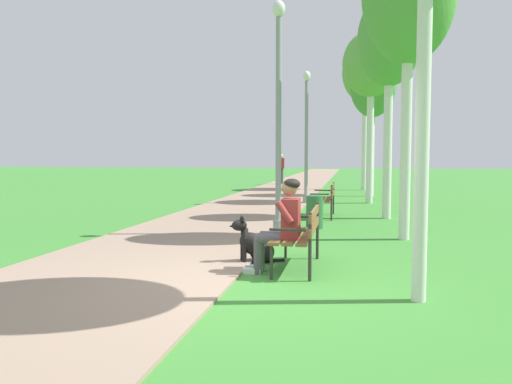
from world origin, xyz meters
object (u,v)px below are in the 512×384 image
Objects in this scene: person_seated_on_near_bench at (283,222)px; birch_tree_fifth at (373,84)px; litter_bin at (315,212)px; park_bench_near at (301,231)px; birch_tree_sixth at (365,73)px; birch_tree_third at (389,42)px; park_bench_mid at (325,197)px; pedestrian_distant at (281,169)px; birch_tree_fourth at (371,66)px; dog_black at (255,245)px; lamp_post_near at (278,116)px; lamp_post_mid at (306,136)px.

person_seated_on_near_bench is 0.22× the size of birch_tree_fifth.
litter_bin is (-1.52, -9.13, -3.94)m from birch_tree_fifth.
birch_tree_sixth reaches higher than park_bench_near.
birch_tree_sixth reaches higher than birch_tree_fifth.
person_seated_on_near_bench is 7.47m from birch_tree_third.
pedestrian_distant is at bearing 102.27° from park_bench_mid.
birch_tree_fifth is 3.72m from birch_tree_sixth.
birch_tree_fourth is at bearing -66.96° from pedestrian_distant.
dog_black is (-0.70, -5.78, -0.25)m from park_bench_mid.
person_seated_on_near_bench is at bearing -82.08° from pedestrian_distant.
person_seated_on_near_bench is 0.28× the size of lamp_post_near.
dog_black is 0.12× the size of birch_tree_sixth.
birch_tree_sixth is (1.19, 10.64, 4.75)m from park_bench_mid.
birch_tree_fourth is 0.84× the size of birch_tree_sixth.
litter_bin is (-1.34, -6.17, -4.10)m from birch_tree_fourth.
birch_tree_sixth is (1.98, 7.22, 3.07)m from lamp_post_mid.
birch_tree_fourth is 0.99× the size of birch_tree_fifth.
birch_tree_third reaches higher than lamp_post_mid.
person_seated_on_near_bench is 0.22× the size of birch_tree_fourth.
person_seated_on_near_bench is (-0.23, -6.33, 0.17)m from park_bench_mid.
pedestrian_distant is (-2.30, 10.81, -1.35)m from lamp_post_mid.
park_bench_mid reaches higher than litter_bin.
park_bench_mid is 1.20× the size of person_seated_on_near_bench.
lamp_post_near is 0.67× the size of birch_tree_sixth.
person_seated_on_near_bench is 9.87m from lamp_post_mid.
person_seated_on_near_bench is at bearing -49.47° from dog_black.
park_bench_near is 9.58m from lamp_post_mid.
pedestrian_distant is at bearing 140.04° from birch_tree_sixth.
lamp_post_near is 10.62m from birch_tree_fifth.
lamp_post_near is 4.35m from birch_tree_third.
birch_tree_third reaches higher than park_bench_mid.
dog_black is 9.40m from lamp_post_mid.
birch_tree_sixth is 7.13m from pedestrian_distant.
birch_tree_fourth is at bearing 82.05° from person_seated_on_near_bench.
pedestrian_distant is at bearing 100.34° from litter_bin.
birch_tree_fifth reaches higher than litter_bin.
birch_tree_third is 15.36m from pedestrian_distant.
birch_tree_sixth is (1.22, 16.63, 4.75)m from park_bench_near.
person_seated_on_near_bench is 1.79× the size of litter_bin.
dog_black is 0.18× the size of lamp_post_mid.
park_bench_near is 1.94× the size of dog_black.
birch_tree_third reaches higher than dog_black.
birch_tree_sixth is (1.94, 13.80, 2.94)m from lamp_post_near.
birch_tree_sixth reaches higher than birch_tree_third.
dog_black is at bearing -101.03° from birch_tree_fourth.
lamp_post_mid is at bearing 93.30° from person_seated_on_near_bench.
person_seated_on_near_bench is 3.59m from lamp_post_near.
birch_tree_fifth reaches higher than park_bench_mid.
dog_black is 0.14× the size of birch_tree_fourth.
litter_bin is at bearing -99.43° from birch_tree_fifth.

